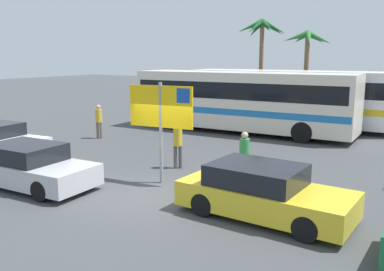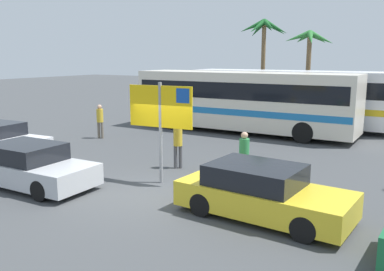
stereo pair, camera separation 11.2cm
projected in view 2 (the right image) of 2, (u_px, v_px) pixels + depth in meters
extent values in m
plane|color=#424447|center=(146.00, 194.00, 12.15)|extent=(120.00, 120.00, 0.00)
cube|color=silver|center=(243.00, 100.00, 21.89)|extent=(11.75, 2.68, 2.90)
cube|color=black|center=(243.00, 89.00, 21.78)|extent=(11.28, 2.70, 0.84)
cube|color=#1E70B7|center=(242.00, 109.00, 21.98)|extent=(11.63, 2.70, 0.32)
cylinder|color=black|center=(317.00, 125.00, 21.29)|extent=(1.00, 0.28, 1.00)
cylinder|color=black|center=(303.00, 133.00, 19.25)|extent=(1.00, 0.28, 1.00)
cylinder|color=black|center=(195.00, 115.00, 24.98)|extent=(1.00, 0.28, 1.00)
cylinder|color=black|center=(173.00, 120.00, 22.94)|extent=(1.00, 0.28, 1.00)
cube|color=white|center=(290.00, 96.00, 23.87)|extent=(11.75, 2.68, 2.90)
cube|color=black|center=(291.00, 87.00, 23.77)|extent=(11.28, 2.70, 0.84)
cube|color=gold|center=(290.00, 105.00, 23.97)|extent=(11.63, 2.70, 0.32)
cylinder|color=black|center=(359.00, 119.00, 23.28)|extent=(1.00, 0.28, 1.00)
cylinder|color=black|center=(351.00, 125.00, 21.24)|extent=(1.00, 0.28, 1.00)
cylinder|color=black|center=(241.00, 111.00, 26.97)|extent=(1.00, 0.28, 1.00)
cylinder|color=black|center=(224.00, 115.00, 24.93)|extent=(1.00, 0.28, 1.00)
cylinder|color=gray|center=(161.00, 134.00, 12.99)|extent=(0.11, 0.11, 3.20)
cube|color=yellow|center=(160.00, 107.00, 12.83)|extent=(2.20, 0.26, 1.30)
cube|color=#1447A8|center=(183.00, 96.00, 12.42)|extent=(0.44, 0.11, 0.44)
cube|color=yellow|center=(264.00, 199.00, 10.34)|extent=(4.40, 2.12, 0.64)
cube|color=black|center=(255.00, 175.00, 10.38)|extent=(2.34, 1.84, 0.52)
cylinder|color=black|center=(327.00, 207.00, 10.32)|extent=(0.61, 0.20, 0.60)
cylinder|color=black|center=(303.00, 230.00, 8.95)|extent=(0.61, 0.20, 0.60)
cylinder|color=black|center=(234.00, 188.00, 11.81)|extent=(0.61, 0.20, 0.60)
cylinder|color=black|center=(201.00, 205.00, 10.44)|extent=(0.61, 0.20, 0.60)
cylinder|color=black|center=(38.00, 147.00, 17.05)|extent=(0.61, 0.20, 0.60)
cylinder|color=black|center=(2.00, 156.00, 15.57)|extent=(0.61, 0.20, 0.60)
cube|color=#B7BABF|center=(32.00, 171.00, 12.84)|extent=(4.25, 1.92, 0.64)
cube|color=black|center=(25.00, 152.00, 12.85)|extent=(2.23, 1.73, 0.52)
cylinder|color=black|center=(83.00, 176.00, 12.95)|extent=(0.60, 0.18, 0.60)
cylinder|color=black|center=(39.00, 191.00, 11.53)|extent=(0.60, 0.18, 0.60)
cylinder|color=black|center=(26.00, 165.00, 14.22)|extent=(0.60, 0.18, 0.60)
cylinder|color=#706656|center=(102.00, 130.00, 20.40)|extent=(0.13, 0.13, 0.81)
cylinder|color=#706656|center=(99.00, 130.00, 20.44)|extent=(0.13, 0.13, 0.81)
cylinder|color=gold|center=(100.00, 116.00, 20.28)|extent=(0.32, 0.32, 0.64)
sphere|color=tan|center=(99.00, 107.00, 20.20)|extent=(0.22, 0.22, 0.22)
cylinder|color=#706656|center=(246.00, 171.00, 13.13)|extent=(0.13, 0.13, 0.80)
cylinder|color=#706656|center=(241.00, 170.00, 13.25)|extent=(0.13, 0.13, 0.80)
cylinder|color=#338E4C|center=(244.00, 149.00, 13.06)|extent=(0.32, 0.32, 0.64)
sphere|color=tan|center=(245.00, 135.00, 12.98)|extent=(0.22, 0.22, 0.22)
cylinder|color=#4C4C51|center=(176.00, 157.00, 14.92)|extent=(0.13, 0.13, 0.83)
cylinder|color=#4C4C51|center=(180.00, 157.00, 14.94)|extent=(0.13, 0.13, 0.83)
cylinder|color=gold|center=(178.00, 137.00, 14.79)|extent=(0.32, 0.32, 0.66)
sphere|color=tan|center=(178.00, 124.00, 14.70)|extent=(0.23, 0.23, 0.23)
cylinder|color=brown|center=(308.00, 76.00, 28.67)|extent=(0.32, 0.32, 5.34)
cone|color=#2D7533|center=(321.00, 38.00, 27.83)|extent=(1.76, 0.52, 1.11)
cone|color=#2D7533|center=(318.00, 38.00, 28.59)|extent=(1.22, 1.76, 1.03)
cone|color=#2D7533|center=(303.00, 38.00, 28.94)|extent=(1.62, 1.49, 0.99)
cone|color=#2D7533|center=(298.00, 37.00, 28.26)|extent=(1.79, 1.16, 0.95)
cone|color=#2D7533|center=(311.00, 38.00, 27.45)|extent=(1.03, 1.78, 1.13)
cylinder|color=brown|center=(263.00, 67.00, 31.65)|extent=(0.32, 0.32, 6.35)
cone|color=#195623|center=(276.00, 28.00, 30.76)|extent=(1.99, 0.69, 1.30)
cone|color=#195623|center=(275.00, 28.00, 31.32)|extent=(1.67, 1.71, 1.31)
cone|color=#195623|center=(268.00, 26.00, 31.88)|extent=(0.53, 2.03, 1.00)
cone|color=#195623|center=(258.00, 29.00, 31.86)|extent=(1.83, 1.44, 1.39)
cone|color=#195623|center=(252.00, 27.00, 31.03)|extent=(1.88, 1.50, 1.17)
cone|color=#195623|center=(257.00, 27.00, 30.46)|extent=(0.85, 2.02, 1.25)
cone|color=#195623|center=(269.00, 25.00, 30.18)|extent=(1.68, 1.78, 1.08)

